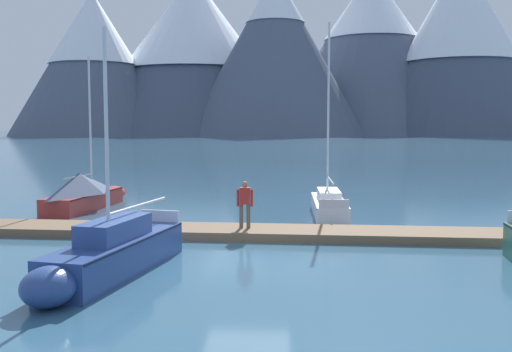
{
  "coord_description": "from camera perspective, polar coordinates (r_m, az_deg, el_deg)",
  "views": [
    {
      "loc": [
        0.95,
        -16.48,
        3.99
      ],
      "look_at": [
        0.0,
        6.0,
        2.0
      ],
      "focal_mm": 40.61,
      "sensor_mm": 36.0,
      "label": 1
    }
  ],
  "objects": [
    {
      "name": "ground_plane",
      "position": [
        16.98,
        -0.86,
        -8.54
      ],
      "size": [
        700.0,
        700.0,
        0.0
      ],
      "primitive_type": "plane",
      "color": "#335B75"
    },
    {
      "name": "mountain_west_summit",
      "position": [
        228.98,
        -15.72,
        10.96
      ],
      "size": [
        62.04,
        62.04,
        53.33
      ],
      "color": "#4C566B",
      "rests_on": "ground"
    },
    {
      "name": "mountain_central_massif",
      "position": [
        240.38,
        -6.18,
        12.3
      ],
      "size": [
        91.65,
        91.65,
        64.04
      ],
      "color": "#424C60",
      "rests_on": "ground"
    },
    {
      "name": "mountain_shoulder_ridge",
      "position": [
        213.92,
        1.89,
        12.01
      ],
      "size": [
        66.12,
        66.12,
        58.63
      ],
      "color": "#4C566B",
      "rests_on": "ground"
    },
    {
      "name": "mountain_east_summit",
      "position": [
        251.43,
        11.26,
        12.12
      ],
      "size": [
        88.92,
        88.92,
        67.72
      ],
      "color": "#4C566B",
      "rests_on": "ground"
    },
    {
      "name": "mountain_rear_spur",
      "position": [
        240.83,
        19.38,
        12.57
      ],
      "size": [
        71.55,
        71.55,
        68.19
      ],
      "color": "#424C60",
      "rests_on": "ground"
    },
    {
      "name": "dock",
      "position": [
        20.86,
        -0.23,
        -5.57
      ],
      "size": [
        24.04,
        3.65,
        0.3
      ],
      "color": "brown",
      "rests_on": "ground"
    },
    {
      "name": "sailboat_nearest_berth",
      "position": [
        28.78,
        -16.46,
        -1.47
      ],
      "size": [
        2.4,
        7.16,
        7.25
      ],
      "color": "#B2332D",
      "rests_on": "ground"
    },
    {
      "name": "sailboat_second_berth",
      "position": [
        15.82,
        -14.17,
        -7.44
      ],
      "size": [
        2.66,
        6.91,
        6.47
      ],
      "color": "navy",
      "rests_on": "ground"
    },
    {
      "name": "sailboat_mid_dock_port",
      "position": [
        26.21,
        7.1,
        -2.66
      ],
      "size": [
        1.42,
        7.04,
        8.53
      ],
      "color": "silver",
      "rests_on": "ground"
    },
    {
      "name": "person_on_dock",
      "position": [
        20.72,
        -1.11,
        -2.51
      ],
      "size": [
        0.59,
        0.22,
        1.69
      ],
      "color": "brown",
      "rests_on": "dock"
    }
  ]
}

